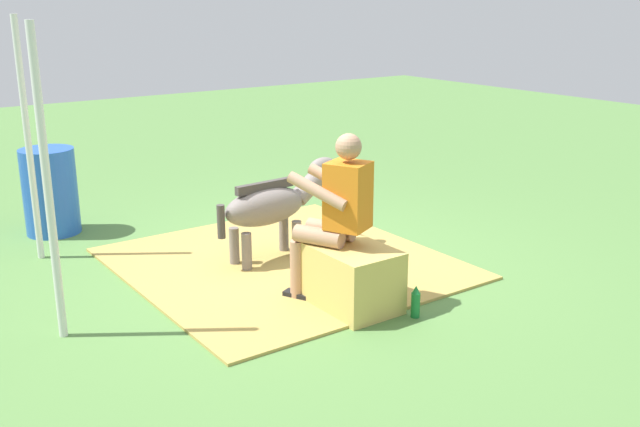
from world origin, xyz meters
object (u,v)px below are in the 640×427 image
at_px(pony_standing, 273,205).
at_px(tent_pole_right, 28,141).
at_px(tent_pole_left, 48,188).
at_px(person_seated, 334,210).
at_px(water_barrel, 50,191).
at_px(hay_bale, 351,277).
at_px(soda_bottle, 416,302).

xyz_separation_m(pony_standing, tent_pole_right, (1.32, 1.75, 0.58)).
bearing_deg(tent_pole_left, person_seated, -108.03).
relative_size(person_seated, pony_standing, 1.02).
distance_m(tent_pole_left, tent_pole_right, 1.82).
height_order(water_barrel, tent_pole_right, tent_pole_right).
bearing_deg(pony_standing, tent_pole_left, 102.69).
relative_size(hay_bale, tent_pole_right, 0.33).
xyz_separation_m(tent_pole_left, tent_pole_right, (1.79, -0.34, 0.00)).
height_order(pony_standing, tent_pole_left, tent_pole_left).
relative_size(pony_standing, tent_pole_right, 0.61).
bearing_deg(hay_bale, tent_pole_right, 33.01).
bearing_deg(water_barrel, hay_bale, -157.66).
bearing_deg(water_barrel, pony_standing, -144.75).
xyz_separation_m(pony_standing, soda_bottle, (-1.71, -0.20, -0.41)).
distance_m(person_seated, pony_standing, 1.14).
height_order(hay_bale, soda_bottle, hay_bale).
height_order(soda_bottle, tent_pole_left, tent_pole_left).
distance_m(soda_bottle, tent_pole_right, 3.73).
relative_size(person_seated, tent_pole_left, 0.62).
bearing_deg(tent_pole_right, pony_standing, -126.90).
height_order(hay_bale, person_seated, person_seated).
bearing_deg(tent_pole_right, hay_bale, -146.99).
bearing_deg(water_barrel, tent_pole_left, 165.08).
relative_size(hay_bale, pony_standing, 0.55).
bearing_deg(hay_bale, soda_bottle, -148.05).
xyz_separation_m(person_seated, soda_bottle, (-0.60, -0.33, -0.64)).
xyz_separation_m(water_barrel, tent_pole_right, (-0.70, 0.33, 0.66)).
distance_m(hay_bale, tent_pole_left, 2.32).
bearing_deg(soda_bottle, water_barrel, 23.57).
height_order(pony_standing, soda_bottle, pony_standing).
xyz_separation_m(hay_bale, soda_bottle, (-0.45, -0.28, -0.12)).
bearing_deg(person_seated, pony_standing, -6.59).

